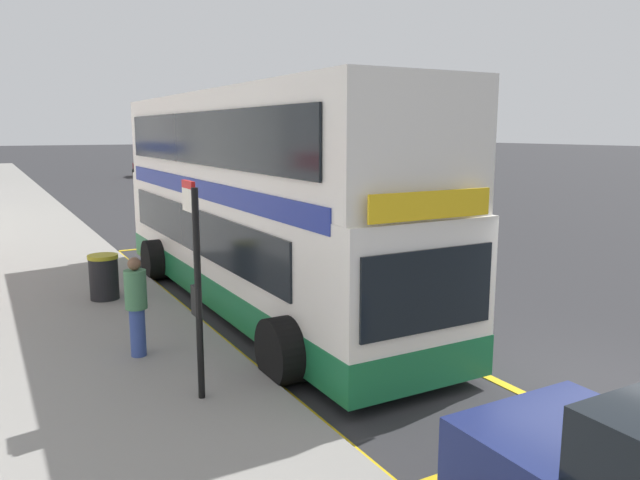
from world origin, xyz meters
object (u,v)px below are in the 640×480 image
at_px(double_decker_bus, 254,208).
at_px(litter_bin, 104,277).
at_px(pedestrian_waiting_near_sign, 136,303).
at_px(bus_stop_sign, 196,275).
at_px(parked_car_maroon_across, 150,167).

relative_size(double_decker_bus, litter_bin, 12.13).
distance_m(double_decker_bus, pedestrian_waiting_near_sign, 3.93).
relative_size(bus_stop_sign, pedestrian_waiting_near_sign, 1.81).
relative_size(pedestrian_waiting_near_sign, litter_bin, 1.68).
relative_size(double_decker_bus, pedestrian_waiting_near_sign, 7.24).
bearing_deg(parked_car_maroon_across, bus_stop_sign, -104.46).
bearing_deg(bus_stop_sign, double_decker_bus, 58.21).
xyz_separation_m(bus_stop_sign, parked_car_maroon_across, (9.70, 41.97, -1.01)).
bearing_deg(double_decker_bus, litter_bin, 153.60).
distance_m(double_decker_bus, litter_bin, 3.49).
bearing_deg(pedestrian_waiting_near_sign, double_decker_bus, 37.77).
bearing_deg(litter_bin, pedestrian_waiting_near_sign, -92.31).
distance_m(parked_car_maroon_across, pedestrian_waiting_near_sign, 41.31).
relative_size(parked_car_maroon_across, pedestrian_waiting_near_sign, 2.64).
height_order(bus_stop_sign, litter_bin, bus_stop_sign).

